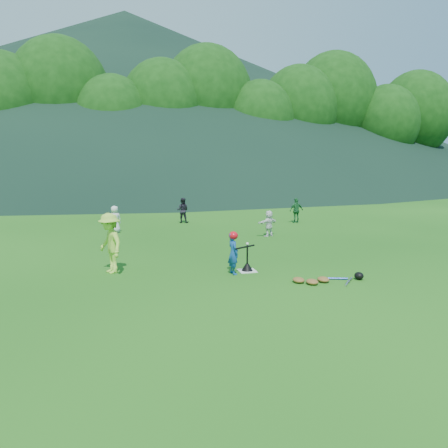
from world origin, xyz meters
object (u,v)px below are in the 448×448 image
adult_coach (110,243)px  fielder_c (296,210)px  fielder_b (183,210)px  batting_tee (247,266)px  fielder_d (269,223)px  equipment_pile (324,279)px  batter_child (233,253)px  home_plate (247,271)px  fielder_a (115,219)px

adult_coach → fielder_c: size_ratio=1.36×
fielder_b → batting_tee: size_ratio=1.71×
fielder_d → equipment_pile: 6.33m
batter_child → equipment_pile: size_ratio=0.60×
equipment_pile → fielder_b: bearing=99.5°
fielder_b → batting_tee: (0.29, -9.18, -0.45)m
home_plate → batting_tee: bearing=0.0°
batting_tee → adult_coach: bearing=168.2°
batting_tee → equipment_pile: size_ratio=0.38×
fielder_d → batting_tee: (-2.35, -4.81, -0.37)m
fielder_a → equipment_pile: fielder_a is taller
fielder_a → home_plate: bearing=94.2°
batter_child → batting_tee: size_ratio=1.60×
fielder_c → fielder_a: bearing=-1.3°
fielder_a → equipment_pile: (4.83, -8.54, -0.48)m
fielder_b → fielder_d: (2.64, -4.37, -0.08)m
fielder_d → equipment_pile: fielder_d is taller
equipment_pile → adult_coach: bearing=156.5°
fielder_c → home_plate: bearing=51.8°
fielder_a → fielder_d: bearing=137.1°
fielder_b → batter_child: bearing=111.3°
fielder_a → fielder_c: bearing=164.5°
fielder_c → fielder_b: bearing=-21.0°
fielder_b → fielder_a: bearing=56.4°
adult_coach → fielder_c: (8.32, 7.16, -0.21)m
fielder_c → equipment_pile: bearing=63.6°
home_plate → fielder_b: bearing=91.8°
fielder_d → batting_tee: bearing=39.3°
home_plate → batter_child: batter_child is taller
fielder_c → fielder_d: (-2.47, -3.07, -0.08)m
adult_coach → fielder_a: adult_coach is taller
home_plate → batter_child: bearing=-158.2°
fielder_c → equipment_pile: (-3.34, -9.33, -0.51)m
home_plate → adult_coach: (-3.49, 0.73, 0.77)m
fielder_b → fielder_c: fielder_b is taller
fielder_c → fielder_d: bearing=44.5°
home_plate → fielder_c: fielder_c is taller
home_plate → fielder_c: bearing=58.6°
batter_child → fielder_c: 9.62m
fielder_d → equipment_pile: (-0.87, -6.25, -0.43)m
adult_coach → fielder_d: 7.14m
fielder_b → fielder_d: 5.11m
adult_coach → equipment_pile: size_ratio=0.87×
fielder_c → equipment_pile: 9.92m
fielder_d → batter_child: bearing=36.2°
fielder_a → fielder_b: bearing=-166.8°
batter_child → fielder_b: fielder_b is taller
fielder_a → batter_child: bearing=90.8°
batting_tee → fielder_d: bearing=64.0°
fielder_a → fielder_c: (8.17, 0.79, 0.03)m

